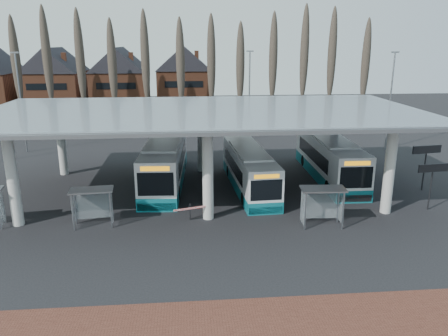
{
  "coord_description": "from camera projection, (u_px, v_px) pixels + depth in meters",
  "views": [
    {
      "loc": [
        -1.28,
        -24.03,
        11.13
      ],
      "look_at": [
        1.42,
        7.0,
        2.09
      ],
      "focal_mm": 35.0,
      "sensor_mm": 36.0,
      "label": 1
    }
  ],
  "objects": [
    {
      "name": "info_sign_1",
      "position": [
        426.0,
        153.0,
        33.16
      ],
      "size": [
        2.39,
        0.45,
        3.57
      ],
      "rotation": [
        0.0,
        0.0,
        0.14
      ],
      "color": "black",
      "rests_on": "ground"
    },
    {
      "name": "shelter_2",
      "position": [
        322.0,
        198.0,
        27.0
      ],
      "size": [
        2.78,
        1.5,
        2.51
      ],
      "rotation": [
        0.0,
        0.0,
        -0.05
      ],
      "color": "gray",
      "rests_on": "ground"
    },
    {
      "name": "townhouse_row",
      "position": [
        89.0,
        78.0,
        65.33
      ],
      "size": [
        36.8,
        10.3,
        12.25
      ],
      "color": "brown",
      "rests_on": "ground"
    },
    {
      "name": "info_sign_0",
      "position": [
        433.0,
        172.0,
        29.31
      ],
      "size": [
        2.19,
        0.37,
        3.26
      ],
      "rotation": [
        0.0,
        0.0,
        0.11
      ],
      "color": "black",
      "rests_on": "ground"
    },
    {
      "name": "bus_1",
      "position": [
        165.0,
        162.0,
        35.41
      ],
      "size": [
        3.47,
        13.12,
        3.61
      ],
      "rotation": [
        0.0,
        0.0,
        -0.05
      ],
      "color": "silver",
      "rests_on": "ground"
    },
    {
      "name": "bus_3",
      "position": [
        329.0,
        158.0,
        36.83
      ],
      "size": [
        2.91,
        12.6,
        3.49
      ],
      "rotation": [
        0.0,
        0.0,
        -0.02
      ],
      "color": "silver",
      "rests_on": "ground"
    },
    {
      "name": "lamp_post_b",
      "position": [
        249.0,
        94.0,
        50.09
      ],
      "size": [
        0.8,
        0.16,
        10.17
      ],
      "color": "slate",
      "rests_on": "ground"
    },
    {
      "name": "station_canopy",
      "position": [
        204.0,
        118.0,
        32.27
      ],
      "size": [
        32.0,
        16.0,
        6.34
      ],
      "color": "beige",
      "rests_on": "ground"
    },
    {
      "name": "barrier",
      "position": [
        190.0,
        209.0,
        27.85
      ],
      "size": [
        2.11,
        0.89,
        1.09
      ],
      "rotation": [
        0.0,
        0.0,
        0.28
      ],
      "color": "black",
      "rests_on": "ground"
    },
    {
      "name": "ground",
      "position": [
        211.0,
        234.0,
        26.2
      ],
      "size": [
        140.0,
        140.0,
        0.0
      ],
      "primitive_type": "plane",
      "color": "black",
      "rests_on": "ground"
    },
    {
      "name": "shelter_1",
      "position": [
        92.0,
        199.0,
        27.06
      ],
      "size": [
        2.71,
        1.53,
        2.42
      ],
      "rotation": [
        0.0,
        0.0,
        0.09
      ],
      "color": "gray",
      "rests_on": "ground"
    },
    {
      "name": "bus_2",
      "position": [
        249.0,
        170.0,
        34.16
      ],
      "size": [
        3.08,
        11.51,
        3.17
      ],
      "rotation": [
        0.0,
        0.0,
        0.06
      ],
      "color": "silver",
      "rests_on": "ground"
    },
    {
      "name": "lamp_post_c",
      "position": [
        390.0,
        99.0,
        45.52
      ],
      "size": [
        0.8,
        0.16,
        10.17
      ],
      "color": "slate",
      "rests_on": "ground"
    },
    {
      "name": "poplar_row",
      "position": [
        195.0,
        61.0,
        55.33
      ],
      "size": [
        45.1,
        1.1,
        14.5
      ],
      "color": "#473D33",
      "rests_on": "ground"
    },
    {
      "name": "lamp_post_a",
      "position": [
        21.0,
        101.0,
        44.26
      ],
      "size": [
        0.8,
        0.16,
        10.17
      ],
      "color": "slate",
      "rests_on": "ground"
    }
  ]
}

